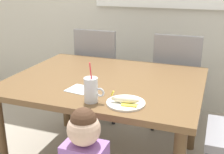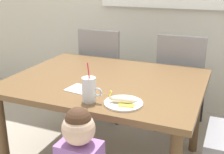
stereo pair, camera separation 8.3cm
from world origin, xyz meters
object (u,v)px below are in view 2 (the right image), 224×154
milk_cup (89,91)px  peeled_banana (123,100)px  dining_table (107,90)px  paper_napkin (79,89)px  snack_plate (123,103)px  dining_chair_right (181,78)px  dining_chair_left (104,69)px

milk_cup → peeled_banana: 0.21m
dining_table → paper_napkin: (-0.09, -0.26, 0.09)m
snack_plate → peeled_banana: peeled_banana is taller
milk_cup → peeled_banana: bearing=7.3°
paper_napkin → dining_table: bearing=71.7°
dining_table → snack_plate: size_ratio=6.02×
milk_cup → snack_plate: milk_cup is taller
dining_chair_right → dining_table: bearing=61.7°
milk_cup → paper_napkin: (-0.16, 0.15, -0.06)m
dining_chair_left → dining_chair_right: 0.78m
peeled_banana → dining_chair_right: bearing=83.0°
peeled_banana → dining_table: bearing=125.2°
paper_napkin → dining_chair_left: bearing=105.5°
snack_plate → dining_table: bearing=126.0°
dining_table → dining_chair_left: 0.85m
dining_table → dining_chair_left: dining_chair_left is taller
dining_table → snack_plate: snack_plate is taller
dining_chair_left → peeled_banana: size_ratio=5.52×
dining_chair_left → milk_cup: 1.28m
dining_chair_right → milk_cup: size_ratio=3.82×
milk_cup → snack_plate: 0.22m
peeled_banana → paper_napkin: peeled_banana is taller
dining_table → dining_chair_left: bearing=115.9°
dining_chair_left → peeled_banana: 1.33m
milk_cup → paper_napkin: milk_cup is taller
dining_table → dining_chair_right: bearing=61.7°
milk_cup → peeled_banana: milk_cup is taller
dining_chair_left → milk_cup: (0.44, -1.17, 0.25)m
dining_table → snack_plate: 0.47m
peeled_banana → paper_napkin: bearing=160.5°
dining_chair_left → paper_napkin: size_ratio=6.40×
snack_plate → paper_napkin: bearing=162.4°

